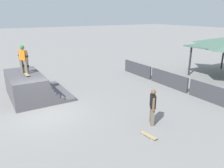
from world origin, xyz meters
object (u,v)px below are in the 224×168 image
object	(u,v)px
bystander_walking	(153,105)
skateboard_on_ground	(149,136)
skater_on_deck	(23,57)
skateboard_on_deck	(27,75)

from	to	relation	value
bystander_walking	skateboard_on_ground	world-z (taller)	bystander_walking
skater_on_deck	bystander_walking	distance (m)	8.23
skater_on_deck	skateboard_on_ground	bearing A→B (deg)	-13.27
skater_on_deck	skateboard_on_deck	size ratio (longest dim) A/B	2.16
skateboard_on_deck	bystander_walking	distance (m)	7.63
skater_on_deck	bystander_walking	world-z (taller)	skater_on_deck
skater_on_deck	skateboard_on_deck	xyz separation A→B (m)	(0.59, -0.02, -0.93)
skater_on_deck	skateboard_on_ground	size ratio (longest dim) A/B	2.00
bystander_walking	skateboard_on_deck	bearing A→B (deg)	69.15
skater_on_deck	bystander_walking	xyz separation A→B (m)	(6.82, 4.34, -1.56)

